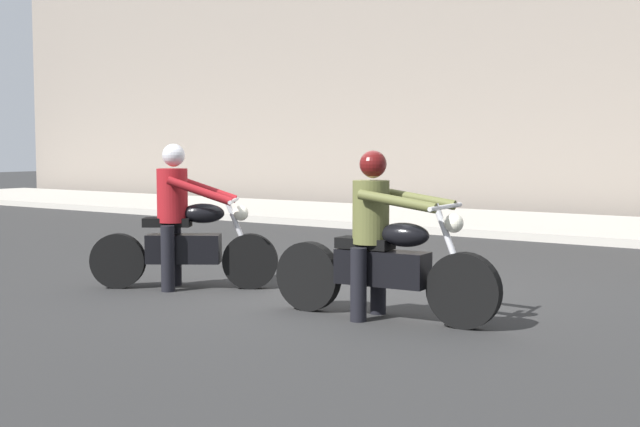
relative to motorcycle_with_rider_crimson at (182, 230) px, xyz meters
The scene contains 4 objects.
ground_plane 1.81m from the motorcycle_with_rider_crimson, 32.28° to the left, with size 80.00×80.00×0.00m, color #292929.
sidewalk_slab 9.03m from the motorcycle_with_rider_crimson, 80.90° to the left, with size 40.00×4.40×0.14m, color #A8A399.
motorcycle_with_rider_crimson is the anchor object (origin of this frame).
motorcycle_with_rider_olive 2.68m from the motorcycle_with_rider_crimson, ahead, with size 2.26×0.70×1.55m.
Camera 1 is at (5.24, -7.63, 1.60)m, focal length 47.35 mm.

